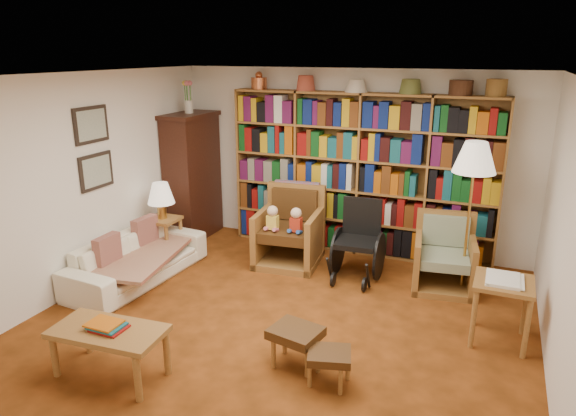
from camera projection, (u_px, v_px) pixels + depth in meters
The scene contains 23 objects.
floor at pixel (278, 325), 5.30m from camera, with size 5.00×5.00×0.00m, color #8F4416.
ceiling at pixel (277, 76), 4.57m from camera, with size 5.00×5.00×0.00m, color white.
wall_back at pixel (349, 161), 7.14m from camera, with size 5.00×5.00×0.00m, color white.
wall_front at pixel (90, 339), 2.73m from camera, with size 5.00×5.00×0.00m, color white.
wall_left at pixel (77, 185), 5.85m from camera, with size 5.00×5.00×0.00m, color white.
wall_right at pixel (569, 246), 4.02m from camera, with size 5.00×5.00×0.00m, color white.
bookshelf at pixel (360, 170), 6.94m from camera, with size 3.60×0.30×2.42m.
curio_cabinet at pixel (193, 175), 7.61m from camera, with size 0.50×0.95×2.40m.
framed_pictures at pixel (94, 148), 6.00m from camera, with size 0.03×0.52×0.97m.
sofa at pixel (137, 258), 6.30m from camera, with size 0.74×1.88×0.55m, color white.
sofa_throw at pixel (141, 257), 6.27m from camera, with size 0.80×1.49×0.04m, color #C8BC92.
cushion_left at pixel (145, 235), 6.60m from camera, with size 0.12×0.38×0.38m, color maroon.
cushion_right at pixel (108, 254), 5.99m from camera, with size 0.12×0.37×0.37m, color maroon.
side_table_lamp at pixel (163, 229), 6.91m from camera, with size 0.41×0.41×0.57m.
table_lamp at pixel (161, 194), 6.76m from camera, with size 0.36×0.36×0.49m.
armchair_leather at pixel (292, 231), 6.85m from camera, with size 0.89×0.93×1.02m.
armchair_sage at pixel (445, 259), 6.14m from camera, with size 0.79×0.81×0.87m.
wheelchair at pixel (358, 242), 6.34m from camera, with size 0.56×0.79×0.99m.
floor_lamp at pixel (474, 164), 5.61m from camera, with size 0.47×0.47×1.78m.
side_table_papers at pixel (503, 291), 4.87m from camera, with size 0.54×0.54×0.67m.
footstool_a at pixel (296, 335), 4.56m from camera, with size 0.49×0.44×0.36m.
footstool_b at pixel (329, 358), 4.31m from camera, with size 0.43×0.39×0.31m.
coffee_table at pixel (109, 335), 4.38m from camera, with size 1.01×0.56×0.50m.
Camera 1 is at (1.90, -4.31, 2.72)m, focal length 32.00 mm.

